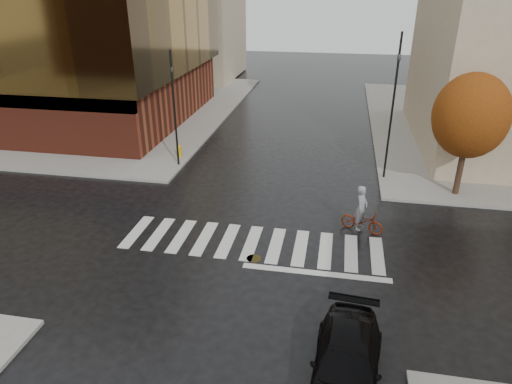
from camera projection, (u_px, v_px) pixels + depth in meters
ground at (249, 249)px, 20.03m from camera, size 120.00×120.00×0.00m
sidewalk_nw at (72, 106)px, 42.19m from camera, size 30.00×30.00×0.15m
crosswalk at (252, 243)px, 20.47m from camera, size 12.00×3.00×0.01m
office_glass at (22, 13)px, 36.19m from camera, size 27.00×19.00×16.00m
tree_ne_a at (471, 116)px, 23.07m from camera, size 3.80×3.80×6.50m
sedan at (346, 364)px, 13.12m from camera, size 2.35×4.96×1.40m
cyclist at (362, 216)px, 21.12m from camera, size 2.14×1.38×2.30m
traffic_light_nw at (174, 103)px, 27.11m from camera, size 0.21×0.19×6.98m
traffic_light_ne at (394, 97)px, 24.92m from camera, size 0.22×0.24×8.16m
fire_hydrant at (179, 150)px, 29.78m from camera, size 0.30×0.30×0.83m
manhole at (254, 258)px, 19.32m from camera, size 0.83×0.83×0.01m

